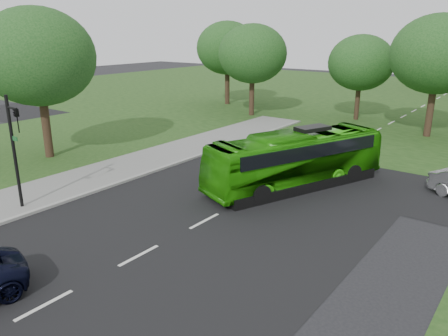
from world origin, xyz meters
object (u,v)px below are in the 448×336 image
object	(u,v)px
tree_park_c	(438,54)
bus	(296,159)
traffic_light	(15,145)
tree_side_near	(38,57)
tree_park_f	(227,48)
tree_park_a	(253,54)
tree_park_b	(361,63)

from	to	relation	value
tree_park_c	bus	world-z (taller)	tree_park_c
tree_park_c	traffic_light	xyz separation A→B (m)	(-11.90, -28.28, -3.30)
traffic_light	tree_side_near	bearing A→B (deg)	146.77
tree_park_f	tree_park_a	bearing A→B (deg)	-34.59
tree_park_a	tree_park_c	bearing A→B (deg)	2.57
tree_park_a	tree_park_f	xyz separation A→B (m)	(-6.31, 4.35, 0.29)
tree_park_a	traffic_light	xyz separation A→B (m)	(4.92, -27.52, -2.88)
bus	tree_park_a	bearing A→B (deg)	151.64
tree_park_b	tree_side_near	xyz separation A→B (m)	(-12.06, -25.62, 1.26)
tree_side_near	traffic_light	distance (m)	10.25
tree_side_near	tree_park_a	bearing A→B (deg)	83.19
tree_park_a	tree_park_f	distance (m)	7.67
tree_park_b	tree_park_f	distance (m)	15.84
tree_park_a	traffic_light	size ratio (longest dim) A/B	1.63
tree_park_c	tree_park_f	distance (m)	23.41
tree_park_c	bus	xyz separation A→B (m)	(-3.01, -17.28, -5.04)
tree_park_b	tree_park_c	xyz separation A→B (m)	(7.32, -3.45, 1.13)
tree_park_b	tree_park_c	distance (m)	8.17
tree_side_near	traffic_light	size ratio (longest dim) A/B	1.78
bus	tree_park_f	bearing A→B (deg)	155.69
tree_park_a	tree_park_c	xyz separation A→B (m)	(16.82, 0.76, 0.42)
tree_park_b	tree_park_f	world-z (taller)	tree_park_f
traffic_light	tree_park_b	bearing A→B (deg)	87.78
tree_park_a	tree_park_b	bearing A→B (deg)	23.86
tree_side_near	tree_park_b	bearing A→B (deg)	64.79
traffic_light	tree_park_a	bearing A→B (deg)	106.13
tree_park_f	traffic_light	distance (m)	33.94
bus	traffic_light	bearing A→B (deg)	-107.20
tree_park_b	traffic_light	xyz separation A→B (m)	(-4.58, -31.72, -2.17)
tree_park_c	tree_park_a	bearing A→B (deg)	-177.43
tree_park_b	bus	xyz separation A→B (m)	(4.31, -20.72, -3.91)
tree_park_b	traffic_light	distance (m)	32.12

